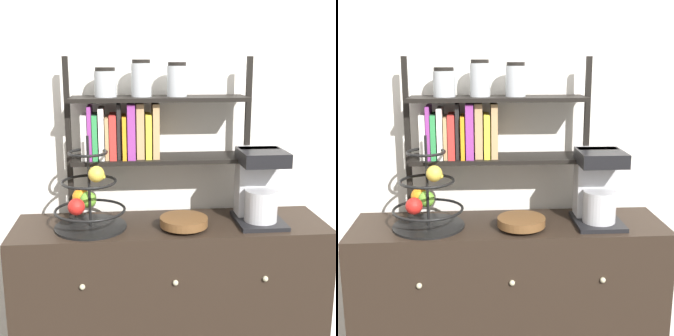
% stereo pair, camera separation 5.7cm
% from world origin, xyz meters
% --- Properties ---
extents(wall_back, '(7.00, 0.05, 2.60)m').
position_xyz_m(wall_back, '(0.00, 0.43, 1.30)').
color(wall_back, silver).
rests_on(wall_back, ground_plane).
extents(sideboard, '(1.39, 0.40, 0.86)m').
position_xyz_m(sideboard, '(0.00, 0.19, 0.43)').
color(sideboard, black).
rests_on(sideboard, ground_plane).
extents(coffee_maker, '(0.21, 0.26, 0.33)m').
position_xyz_m(coffee_maker, '(0.40, 0.19, 1.03)').
color(coffee_maker, black).
rests_on(coffee_maker, sideboard).
extents(fruit_stand, '(0.31, 0.31, 0.41)m').
position_xyz_m(fruit_stand, '(-0.36, 0.18, 0.99)').
color(fruit_stand, black).
rests_on(fruit_stand, sideboard).
extents(wooden_bowl, '(0.21, 0.21, 0.05)m').
position_xyz_m(wooden_bowl, '(0.05, 0.12, 0.89)').
color(wooden_bowl, brown).
rests_on(wooden_bowl, sideboard).
extents(shelf_hutch, '(0.83, 0.20, 0.73)m').
position_xyz_m(shelf_hutch, '(-0.14, 0.29, 1.30)').
color(shelf_hutch, black).
rests_on(shelf_hutch, sideboard).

